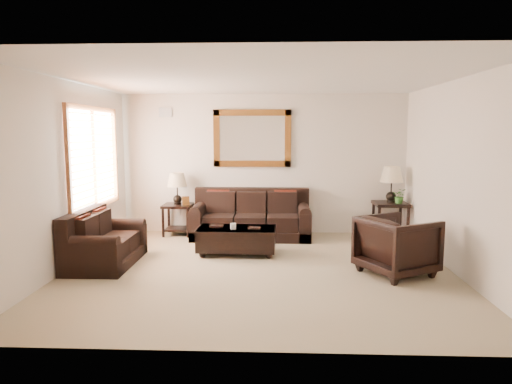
{
  "coord_description": "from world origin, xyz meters",
  "views": [
    {
      "loc": [
        0.23,
        -6.38,
        1.96
      ],
      "look_at": [
        -0.06,
        0.6,
        1.05
      ],
      "focal_mm": 32.0,
      "sensor_mm": 36.0,
      "label": 1
    }
  ],
  "objects_px": {
    "sofa": "(251,220)",
    "coffee_table": "(237,238)",
    "loveseat": "(102,245)",
    "end_table_right": "(391,191)",
    "end_table_left": "(177,195)",
    "armchair": "(397,243)"
  },
  "relations": [
    {
      "from": "end_table_left",
      "to": "armchair",
      "type": "xyz_separation_m",
      "value": [
        3.56,
        -2.33,
        -0.33
      ]
    },
    {
      "from": "loveseat",
      "to": "end_table_right",
      "type": "height_order",
      "value": "end_table_right"
    },
    {
      "from": "armchair",
      "to": "end_table_left",
      "type": "bearing_deg",
      "value": 27.37
    },
    {
      "from": "sofa",
      "to": "coffee_table",
      "type": "xyz_separation_m",
      "value": [
        -0.17,
        -1.23,
        -0.06
      ]
    },
    {
      "from": "end_table_left",
      "to": "coffee_table",
      "type": "distance_m",
      "value": 1.91
    },
    {
      "from": "loveseat",
      "to": "coffee_table",
      "type": "height_order",
      "value": "loveseat"
    },
    {
      "from": "loveseat",
      "to": "end_table_left",
      "type": "xyz_separation_m",
      "value": [
        0.72,
        2.01,
        0.48
      ]
    },
    {
      "from": "end_table_left",
      "to": "coffee_table",
      "type": "relative_size",
      "value": 0.94
    },
    {
      "from": "end_table_right",
      "to": "armchair",
      "type": "bearing_deg",
      "value": -101.71
    },
    {
      "from": "loveseat",
      "to": "end_table_left",
      "type": "height_order",
      "value": "end_table_left"
    },
    {
      "from": "end_table_left",
      "to": "armchair",
      "type": "bearing_deg",
      "value": -33.18
    },
    {
      "from": "sofa",
      "to": "end_table_right",
      "type": "bearing_deg",
      "value": 1.96
    },
    {
      "from": "sofa",
      "to": "end_table_left",
      "type": "distance_m",
      "value": 1.5
    },
    {
      "from": "end_table_left",
      "to": "end_table_right",
      "type": "relative_size",
      "value": 0.9
    },
    {
      "from": "end_table_right",
      "to": "coffee_table",
      "type": "xyz_separation_m",
      "value": [
        -2.79,
        -1.32,
        -0.61
      ]
    },
    {
      "from": "end_table_left",
      "to": "sofa",
      "type": "bearing_deg",
      "value": -4.85
    },
    {
      "from": "sofa",
      "to": "loveseat",
      "type": "relative_size",
      "value": 1.52
    },
    {
      "from": "end_table_right",
      "to": "coffee_table",
      "type": "height_order",
      "value": "end_table_right"
    },
    {
      "from": "loveseat",
      "to": "end_table_right",
      "type": "relative_size",
      "value": 1.08
    },
    {
      "from": "sofa",
      "to": "end_table_left",
      "type": "bearing_deg",
      "value": 175.15
    },
    {
      "from": "sofa",
      "to": "coffee_table",
      "type": "relative_size",
      "value": 1.71
    },
    {
      "from": "end_table_left",
      "to": "armchair",
      "type": "relative_size",
      "value": 1.34
    }
  ]
}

